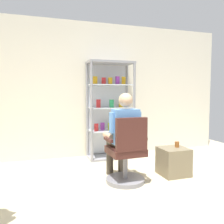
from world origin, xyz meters
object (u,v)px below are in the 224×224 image
Objects in this scene: display_cabinet_main at (109,109)px; seated_shopkeeper at (123,132)px; storage_crate at (173,161)px; office_chair at (127,156)px; tea_glass at (177,144)px.

seated_shopkeeper is at bearing -98.60° from display_cabinet_main.
display_cabinet_main is at bearing 115.60° from storage_crate.
office_chair is 10.67× the size of tea_glass.
seated_shopkeeper is (-0.19, -1.27, -0.25)m from display_cabinet_main.
office_chair is at bearing -88.42° from seated_shopkeeper.
seated_shopkeeper is at bearing 175.77° from storage_crate.
display_cabinet_main is 21.11× the size of tea_glass.
display_cabinet_main reaches higher than storage_crate.
seated_shopkeeper reaches higher than tea_glass.
display_cabinet_main is at bearing 81.40° from seated_shopkeeper.
seated_shopkeeper is 0.97m from storage_crate.
office_chair is 0.36m from seated_shopkeeper.
storage_crate is 4.79× the size of tea_glass.
office_chair is 2.23× the size of storage_crate.
display_cabinet_main is at bearing 82.54° from office_chair.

